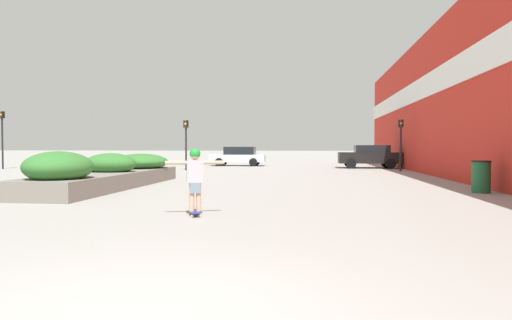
{
  "coord_description": "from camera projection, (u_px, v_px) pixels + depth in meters",
  "views": [
    {
      "loc": [
        1.48,
        -3.68,
        1.5
      ],
      "look_at": [
        -0.49,
        12.52,
        1.01
      ],
      "focal_mm": 32.0,
      "sensor_mm": 36.0,
      "label": 1
    }
  ],
  "objects": [
    {
      "name": "car_center_left",
      "position": [
        239.0,
        156.0,
        34.89
      ],
      "size": [
        4.18,
        1.86,
        1.46
      ],
      "rotation": [
        0.0,
        0.0,
        1.57
      ],
      "color": "silver",
      "rests_on": "ground_plane"
    },
    {
      "name": "skateboard",
      "position": [
        195.0,
        212.0,
        9.83
      ],
      "size": [
        0.37,
        0.67,
        0.1
      ],
      "rotation": [
        0.0,
        0.0,
        0.33
      ],
      "color": "navy",
      "rests_on": "ground_plane"
    },
    {
      "name": "planter_box",
      "position": [
        110.0,
        172.0,
        16.64
      ],
      "size": [
        2.28,
        9.42,
        1.36
      ],
      "color": "slate",
      "rests_on": "ground_plane"
    },
    {
      "name": "traffic_light_left",
      "position": [
        186.0,
        136.0,
        28.36
      ],
      "size": [
        0.28,
        0.3,
        3.12
      ],
      "color": "black",
      "rests_on": "ground_plane"
    },
    {
      "name": "trash_bin",
      "position": [
        481.0,
        177.0,
        14.66
      ],
      "size": [
        0.59,
        0.59,
        1.04
      ],
      "color": "#1E5B33",
      "rests_on": "ground_plane"
    },
    {
      "name": "skateboarder",
      "position": [
        195.0,
        173.0,
        9.8
      ],
      "size": [
        1.23,
        0.48,
        1.36
      ],
      "rotation": [
        0.0,
        0.0,
        0.33
      ],
      "color": "tan",
      "rests_on": "skateboard"
    },
    {
      "name": "car_leftmost",
      "position": [
        370.0,
        156.0,
        31.26
      ],
      "size": [
        4.14,
        2.02,
        1.57
      ],
      "rotation": [
        0.0,
        0.0,
        1.57
      ],
      "color": "black",
      "rests_on": "ground_plane"
    },
    {
      "name": "building_wall_right",
      "position": [
        451.0,
        96.0,
        20.89
      ],
      "size": [
        0.67,
        46.97,
        7.62
      ],
      "color": "red",
      "rests_on": "ground_plane"
    },
    {
      "name": "traffic_light_far_left",
      "position": [
        2.0,
        130.0,
        29.95
      ],
      "size": [
        0.28,
        0.3,
        3.79
      ],
      "color": "black",
      "rests_on": "ground_plane"
    },
    {
      "name": "traffic_light_right",
      "position": [
        401.0,
        136.0,
        27.29
      ],
      "size": [
        0.28,
        0.3,
        3.09
      ],
      "color": "black",
      "rests_on": "ground_plane"
    }
  ]
}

